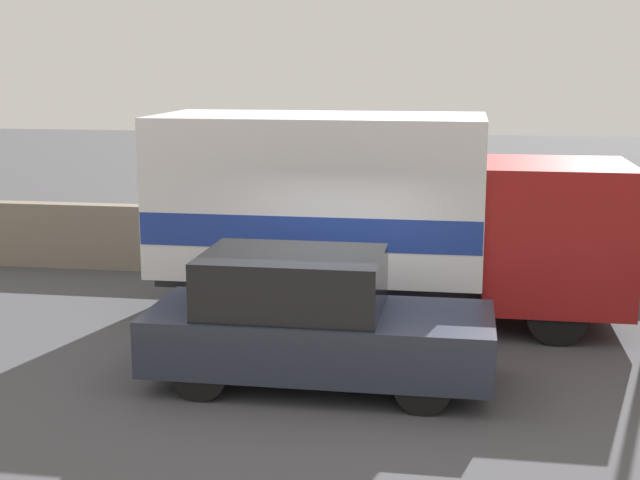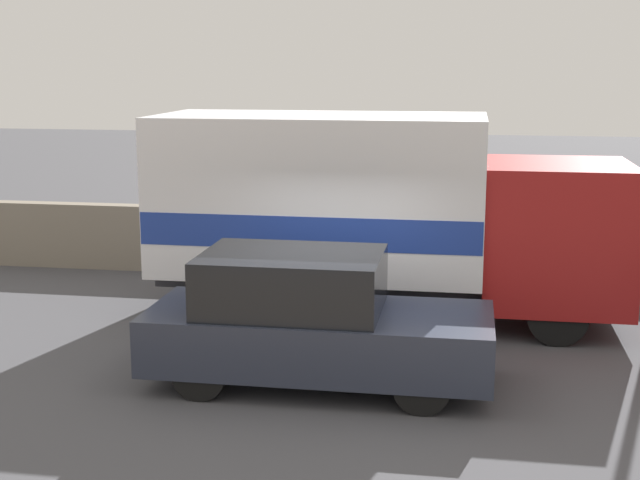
# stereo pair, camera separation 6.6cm
# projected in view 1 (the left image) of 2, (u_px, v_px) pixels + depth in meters

# --- Properties ---
(ground_plane) EXTENTS (80.00, 80.00, 0.00)m
(ground_plane) POSITION_uv_depth(u_px,v_px,m) (321.00, 384.00, 11.40)
(ground_plane) COLOR #47474C
(stone_wall_backdrop) EXTENTS (60.00, 0.35, 1.28)m
(stone_wall_backdrop) POSITION_uv_depth(u_px,v_px,m) (370.00, 245.00, 16.80)
(stone_wall_backdrop) COLOR gray
(stone_wall_backdrop) RESTS_ON ground_plane
(box_truck) EXTENTS (7.33, 2.51, 3.23)m
(box_truck) POSITION_uv_depth(u_px,v_px,m) (370.00, 209.00, 14.07)
(box_truck) COLOR maroon
(box_truck) RESTS_ON ground_plane
(car_hatchback) EXTENTS (4.34, 1.78, 1.70)m
(car_hatchback) POSITION_uv_depth(u_px,v_px,m) (311.00, 321.00, 11.26)
(car_hatchback) COLOR #282D3D
(car_hatchback) RESTS_ON ground_plane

